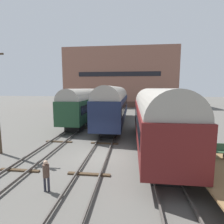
{
  "coord_description": "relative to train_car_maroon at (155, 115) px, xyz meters",
  "views": [
    {
      "loc": [
        2.52,
        -12.67,
        5.17
      ],
      "look_at": [
        0.0,
        9.09,
        2.2
      ],
      "focal_mm": 28.0,
      "sensor_mm": 36.0,
      "label": 1
    }
  ],
  "objects": [
    {
      "name": "ground_plane",
      "position": [
        -4.47,
        -2.49,
        -2.92
      ],
      "size": [
        200.0,
        200.0,
        0.0
      ],
      "primitive_type": "plane",
      "color": "#56544F"
    },
    {
      "name": "track_left",
      "position": [
        -8.93,
        -2.49,
        -2.77
      ],
      "size": [
        2.6,
        60.0,
        0.26
      ],
      "color": "#4C4742",
      "rests_on": "ground"
    },
    {
      "name": "track_middle",
      "position": [
        -4.47,
        -2.49,
        -2.77
      ],
      "size": [
        2.6,
        60.0,
        0.26
      ],
      "color": "#4C4742",
      "rests_on": "ground"
    },
    {
      "name": "track_right",
      "position": [
        0.0,
        -2.49,
        -2.77
      ],
      "size": [
        2.6,
        60.0,
        0.26
      ],
      "color": "#4C4742",
      "rests_on": "ground"
    },
    {
      "name": "train_car_maroon",
      "position": [
        0.0,
        0.0,
        0.0
      ],
      "size": [
        3.11,
        15.57,
        5.17
      ],
      "color": "black",
      "rests_on": "ground"
    },
    {
      "name": "train_car_navy",
      "position": [
        -4.47,
        9.47,
        0.19
      ],
      "size": [
        3.13,
        18.4,
        5.46
      ],
      "color": "black",
      "rests_on": "ground"
    },
    {
      "name": "train_car_green",
      "position": [
        -8.93,
        10.34,
        0.01
      ],
      "size": [
        2.92,
        15.56,
        5.13
      ],
      "color": "black",
      "rests_on": "ground"
    },
    {
      "name": "station_platform",
      "position": [
        2.85,
        -3.89,
        -2.04
      ],
      "size": [
        3.06,
        13.29,
        0.95
      ],
      "color": "brown",
      "rests_on": "ground"
    },
    {
      "name": "bench",
      "position": [
        3.07,
        -4.32,
        -1.48
      ],
      "size": [
        1.4,
        0.4,
        0.91
      ],
      "color": "#2D4C33",
      "rests_on": "station_platform"
    },
    {
      "name": "person_worker",
      "position": [
        -6.16,
        -7.38,
        -1.93
      ],
      "size": [
        0.32,
        0.32,
        1.65
      ],
      "color": "#282833",
      "rests_on": "ground"
    },
    {
      "name": "warehouse_building",
      "position": [
        -5.6,
        37.68,
        5.24
      ],
      "size": [
        31.4,
        10.92,
        16.31
      ],
      "color": "#4F342A",
      "rests_on": "ground"
    }
  ]
}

